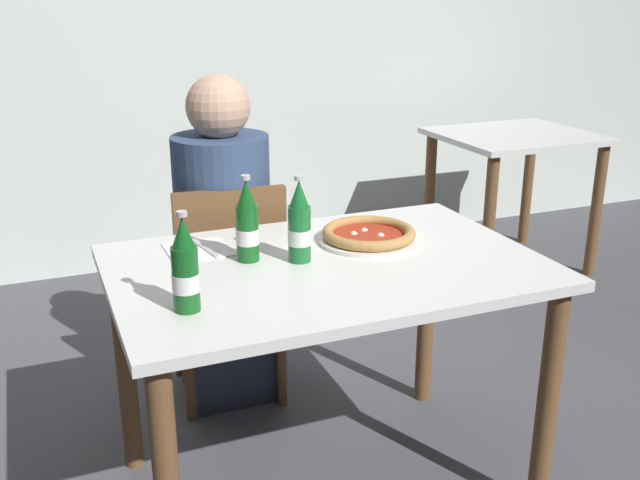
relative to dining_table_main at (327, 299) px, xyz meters
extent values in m
cube|color=silver|center=(0.00, 2.20, 0.66)|extent=(7.00, 0.10, 2.60)
cube|color=silver|center=(0.00, 0.00, 0.10)|extent=(1.20, 0.80, 0.03)
cylinder|color=brown|center=(0.54, -0.34, -0.28)|extent=(0.06, 0.06, 0.72)
cylinder|color=brown|center=(-0.54, 0.34, -0.28)|extent=(0.06, 0.06, 0.72)
cylinder|color=brown|center=(0.54, 0.34, -0.28)|extent=(0.06, 0.06, 0.72)
cube|color=brown|center=(-0.12, 0.68, -0.21)|extent=(0.43, 0.43, 0.04)
cube|color=brown|center=(-0.14, 0.50, 0.01)|extent=(0.38, 0.07, 0.40)
cylinder|color=brown|center=(0.06, 0.83, -0.43)|extent=(0.04, 0.04, 0.41)
cylinder|color=brown|center=(-0.28, 0.86, -0.43)|extent=(0.04, 0.04, 0.41)
cylinder|color=brown|center=(0.03, 0.50, -0.43)|extent=(0.04, 0.04, 0.41)
cylinder|color=brown|center=(-0.31, 0.53, -0.43)|extent=(0.04, 0.04, 0.41)
cube|color=#2D3342|center=(-0.12, 0.66, -0.41)|extent=(0.32, 0.28, 0.45)
cylinder|color=#33476B|center=(-0.12, 0.66, 0.09)|extent=(0.34, 0.34, 0.55)
sphere|color=tan|center=(-0.12, 0.66, 0.46)|extent=(0.22, 0.22, 0.22)
cube|color=silver|center=(1.68, 1.40, 0.10)|extent=(0.80, 0.70, 0.03)
cylinder|color=brown|center=(1.34, 1.11, -0.28)|extent=(0.06, 0.06, 0.72)
cylinder|color=brown|center=(2.02, 1.11, -0.28)|extent=(0.06, 0.06, 0.72)
cylinder|color=brown|center=(1.34, 1.69, -0.28)|extent=(0.06, 0.06, 0.72)
cylinder|color=brown|center=(2.02, 1.69, -0.28)|extent=(0.06, 0.06, 0.72)
cylinder|color=white|center=(0.19, 0.11, 0.12)|extent=(0.31, 0.31, 0.01)
cylinder|color=#AD2D19|center=(0.19, 0.11, 0.13)|extent=(0.22, 0.22, 0.01)
torus|color=#B78447|center=(0.19, 0.11, 0.14)|extent=(0.28, 0.28, 0.03)
sphere|color=silver|center=(0.15, 0.14, 0.13)|extent=(0.02, 0.02, 0.02)
sphere|color=silver|center=(0.22, 0.10, 0.13)|extent=(0.02, 0.02, 0.02)
sphere|color=silver|center=(0.19, 0.16, 0.13)|extent=(0.02, 0.02, 0.02)
cylinder|color=#14591E|center=(-0.43, -0.17, 0.19)|extent=(0.06, 0.06, 0.16)
cone|color=#14591E|center=(-0.43, -0.17, 0.31)|extent=(0.05, 0.05, 0.07)
cylinder|color=#B7B7BC|center=(-0.43, -0.17, 0.36)|extent=(0.03, 0.03, 0.01)
cylinder|color=white|center=(-0.43, -0.17, 0.19)|extent=(0.07, 0.07, 0.04)
cylinder|color=#196B2D|center=(-0.07, 0.04, 0.19)|extent=(0.06, 0.06, 0.16)
cone|color=#196B2D|center=(-0.07, 0.04, 0.31)|extent=(0.05, 0.05, 0.07)
cylinder|color=#B7B7BC|center=(-0.07, 0.04, 0.36)|extent=(0.03, 0.03, 0.01)
cylinder|color=white|center=(-0.07, 0.04, 0.19)|extent=(0.07, 0.07, 0.04)
cylinder|color=#14591E|center=(-0.20, 0.10, 0.19)|extent=(0.06, 0.06, 0.16)
cone|color=#14591E|center=(-0.20, 0.10, 0.31)|extent=(0.05, 0.05, 0.07)
cylinder|color=#B7B7BC|center=(-0.20, 0.10, 0.36)|extent=(0.03, 0.03, 0.01)
cylinder|color=white|center=(-0.20, 0.10, 0.19)|extent=(0.07, 0.07, 0.04)
cube|color=white|center=(-0.31, 0.23, 0.12)|extent=(0.18, 0.18, 0.00)
cube|color=silver|center=(-0.29, 0.23, 0.12)|extent=(0.05, 0.19, 0.00)
cube|color=silver|center=(-0.33, 0.23, 0.12)|extent=(0.03, 0.17, 0.00)
camera|label=1|loc=(-0.74, -1.76, 0.84)|focal=40.81mm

